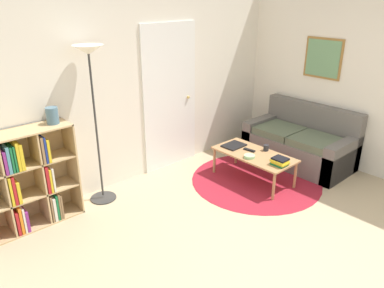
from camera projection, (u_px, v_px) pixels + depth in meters
ground_plane at (304, 266)px, 3.53m from camera, size 14.00×14.00×0.00m
wall_back at (139, 84)px, 4.86m from camera, size 7.72×0.11×2.60m
wall_right at (327, 73)px, 5.41m from camera, size 0.08×5.60×2.60m
rug at (256, 180)px, 5.12m from camera, size 1.75×1.75×0.01m
bookshelf at (15, 184)px, 3.91m from camera, size 1.15×0.34×1.09m
floor_lamp at (91, 74)px, 4.09m from camera, size 0.34×0.34×1.88m
couch at (301, 144)px, 5.60m from camera, size 0.81×1.53×0.85m
coffee_table at (254, 156)px, 5.01m from camera, size 0.54×1.10×0.39m
laptop at (234, 145)px, 5.23m from camera, size 0.32×0.24×0.02m
bowl at (249, 156)px, 4.86m from camera, size 0.14×0.14×0.04m
book_stack_on_table at (280, 162)px, 4.65m from camera, size 0.17×0.19×0.09m
cup at (266, 148)px, 5.07m from camera, size 0.07×0.07×0.08m
remote at (249, 150)px, 5.08m from camera, size 0.07×0.17×0.02m
vase_on_shelf at (52, 116)px, 3.96m from camera, size 0.13×0.13×0.18m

